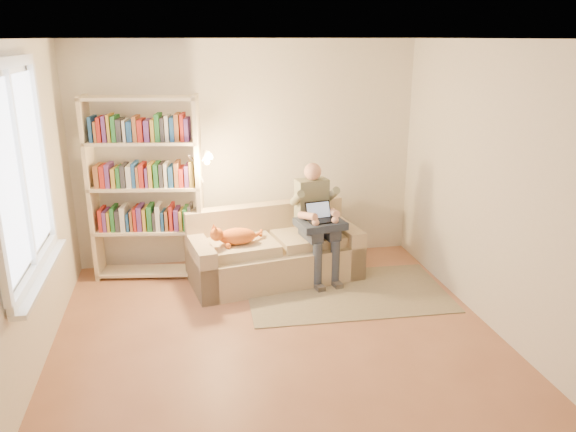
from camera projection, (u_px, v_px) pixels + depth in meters
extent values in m
plane|color=#955E43|center=(283.00, 351.00, 4.88)|extent=(4.50, 4.50, 0.00)
cube|color=white|center=(282.00, 39.00, 4.09)|extent=(4.00, 4.50, 0.02)
cube|color=silver|center=(15.00, 224.00, 4.12)|extent=(0.02, 4.50, 2.60)
cube|color=silver|center=(509.00, 196.00, 4.85)|extent=(0.02, 4.50, 2.60)
cube|color=silver|center=(248.00, 154.00, 6.59)|extent=(4.00, 0.02, 2.60)
cube|color=silver|center=(380.00, 361.00, 2.39)|extent=(4.00, 0.02, 2.60)
plane|color=white|center=(20.00, 172.00, 4.21)|extent=(0.00, 1.50, 1.50)
cube|color=white|center=(5.00, 63.00, 3.97)|extent=(0.05, 1.50, 0.08)
cube|color=white|center=(36.00, 269.00, 4.45)|extent=(0.05, 1.50, 0.08)
cube|color=white|center=(21.00, 171.00, 4.21)|extent=(0.04, 0.05, 1.50)
cube|color=white|center=(42.00, 274.00, 4.47)|extent=(0.12, 1.52, 0.04)
cube|color=tan|center=(275.00, 262.00, 6.30)|extent=(1.98, 1.14, 0.39)
cube|color=tan|center=(265.00, 220.00, 6.47)|extent=(1.87, 0.50, 0.40)
cube|color=tan|center=(201.00, 266.00, 5.99)|extent=(0.33, 0.86, 0.56)
cube|color=tan|center=(342.00, 246.00, 6.56)|extent=(0.33, 0.86, 0.56)
cube|color=#C8B692|center=(239.00, 248.00, 6.04)|extent=(0.88, 0.69, 0.11)
cube|color=#C8B692|center=(311.00, 238.00, 6.33)|extent=(0.88, 0.69, 0.11)
cube|color=gray|center=(312.00, 200.00, 6.27)|extent=(0.38, 0.25, 0.48)
sphere|color=#DD9D82|center=(313.00, 172.00, 6.15)|extent=(0.19, 0.19, 0.19)
cube|color=#333947|center=(311.00, 232.00, 6.12)|extent=(0.20, 0.41, 0.15)
cube|color=#333947|center=(328.00, 230.00, 6.19)|extent=(0.20, 0.41, 0.15)
cylinder|color=#333947|center=(317.00, 266.00, 6.04)|extent=(0.10, 0.10, 0.52)
cylinder|color=#333947|center=(335.00, 263.00, 6.12)|extent=(0.10, 0.10, 0.52)
ellipsoid|color=orange|center=(240.00, 236.00, 5.97)|extent=(0.43, 0.28, 0.18)
sphere|color=orange|center=(219.00, 234.00, 5.85)|extent=(0.14, 0.14, 0.14)
cylinder|color=orange|center=(258.00, 235.00, 6.10)|extent=(0.20, 0.07, 0.06)
cube|color=#242C3F|center=(315.00, 224.00, 6.10)|extent=(0.55, 0.48, 0.08)
cube|color=black|center=(317.00, 221.00, 6.05)|extent=(0.32, 0.25, 0.02)
cube|color=black|center=(313.00, 210.00, 6.11)|extent=(0.30, 0.13, 0.19)
plane|color=#8CA5CC|center=(313.00, 210.00, 6.11)|extent=(0.28, 0.13, 0.25)
cube|color=beige|center=(92.00, 190.00, 6.11)|extent=(0.09, 0.31, 2.04)
cube|color=beige|center=(199.00, 189.00, 6.16)|extent=(0.09, 0.31, 2.04)
cube|color=beige|center=(152.00, 271.00, 6.43)|extent=(1.25, 0.49, 0.03)
cube|color=beige|center=(149.00, 230.00, 6.28)|extent=(1.25, 0.49, 0.03)
cube|color=beige|center=(146.00, 187.00, 6.13)|extent=(1.25, 0.49, 0.03)
cube|color=beige|center=(142.00, 142.00, 5.97)|extent=(1.25, 0.49, 0.03)
cube|color=beige|center=(139.00, 98.00, 5.83)|extent=(1.25, 0.49, 0.03)
cube|color=gold|center=(148.00, 218.00, 6.24)|extent=(1.06, 0.40, 0.24)
cube|color=#267233|center=(145.00, 175.00, 6.08)|extent=(1.06, 0.40, 0.24)
cube|color=#333338|center=(141.00, 129.00, 5.93)|extent=(1.06, 0.40, 0.24)
cylinder|color=beige|center=(191.00, 183.00, 6.13)|extent=(0.11, 0.11, 0.04)
cone|color=beige|center=(205.00, 158.00, 5.92)|extent=(0.16, 0.18, 0.17)
cube|color=gray|center=(347.00, 293.00, 5.99)|extent=(2.15, 1.32, 0.01)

